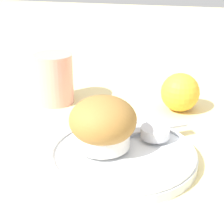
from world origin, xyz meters
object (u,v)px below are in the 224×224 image
Objects in this scene: muffin at (103,124)px; orange_fruit at (180,92)px; butter_knife at (142,130)px; juice_glass at (54,79)px.

orange_fruit is (0.10, 0.20, -0.02)m from muffin.
muffin reaches higher than butter_knife.
butter_knife is 0.15m from orange_fruit.
muffin reaches higher than orange_fruit.
orange_fruit is at bearing 64.08° from muffin.
muffin is 0.08m from butter_knife.
muffin is at bearing -51.83° from juice_glass.
juice_glass is at bearing -176.55° from orange_fruit.
muffin is at bearing -115.92° from orange_fruit.
muffin is 0.23m from orange_fruit.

